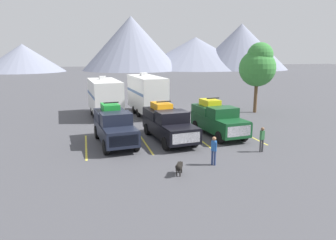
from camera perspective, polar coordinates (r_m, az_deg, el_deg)
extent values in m
plane|color=#47474C|center=(20.41, 1.33, -4.35)|extent=(240.00, 240.00, 0.00)
cube|color=black|center=(20.31, -9.76, -1.97)|extent=(2.49, 5.53, 0.92)
cube|color=black|center=(18.35, -8.67, -1.87)|extent=(2.05, 1.68, 0.08)
cube|color=black|center=(19.65, -9.58, 0.15)|extent=(2.00, 1.57, 0.82)
cube|color=slate|center=(19.11, -9.26, -0.06)|extent=(1.77, 0.40, 0.60)
cube|color=black|center=(21.53, -10.57, 0.93)|extent=(2.18, 2.64, 0.63)
cube|color=silver|center=(17.79, -8.13, -3.82)|extent=(1.69, 0.22, 0.64)
cylinder|color=black|center=(18.90, -5.92, -4.37)|extent=(0.36, 0.92, 0.89)
cylinder|color=black|center=(18.55, -11.42, -4.88)|extent=(0.36, 0.92, 0.89)
cylinder|color=black|center=(22.33, -8.30, -1.82)|extent=(0.36, 0.92, 0.89)
cylinder|color=black|center=(22.04, -12.96, -2.20)|extent=(0.36, 0.92, 0.89)
cube|color=green|center=(21.44, -10.63, 2.35)|extent=(1.24, 1.68, 0.45)
cylinder|color=black|center=(20.99, -9.16, 2.18)|extent=(0.22, 0.46, 0.44)
cylinder|color=black|center=(20.84, -11.58, 2.02)|extent=(0.22, 0.46, 0.44)
cylinder|color=black|center=(22.04, -9.73, 2.65)|extent=(0.22, 0.46, 0.44)
cylinder|color=black|center=(21.90, -12.03, 2.49)|extent=(0.22, 0.46, 0.44)
cube|color=black|center=(20.94, -10.45, 3.17)|extent=(1.00, 0.17, 0.08)
cube|color=black|center=(20.95, 0.21, -1.47)|extent=(2.63, 5.98, 0.90)
cube|color=black|center=(18.95, 2.44, -1.44)|extent=(2.15, 1.81, 0.08)
cube|color=black|center=(20.28, 0.73, 0.52)|extent=(2.10, 1.69, 0.79)
cube|color=slate|center=(19.73, 1.36, 0.30)|extent=(1.85, 0.40, 0.59)
cube|color=black|center=(22.22, -1.22, 1.30)|extent=(2.29, 2.85, 0.59)
cube|color=silver|center=(18.36, 3.38, -3.34)|extent=(1.77, 0.23, 0.63)
cylinder|color=black|center=(19.67, 4.87, -3.80)|extent=(0.36, 0.84, 0.82)
cylinder|color=black|center=(18.96, -0.41, -4.38)|extent=(0.36, 0.84, 0.82)
cylinder|color=black|center=(23.18, 0.70, -1.27)|extent=(0.36, 0.84, 0.82)
cylinder|color=black|center=(22.57, -3.86, -1.67)|extent=(0.36, 0.84, 0.82)
cube|color=orange|center=(22.13, -1.23, 2.62)|extent=(1.31, 1.81, 0.45)
cylinder|color=black|center=(21.75, 0.45, 2.44)|extent=(0.22, 0.46, 0.44)
cylinder|color=black|center=(21.43, -1.90, 2.28)|extent=(0.22, 0.46, 0.44)
cylinder|color=black|center=(22.83, -0.60, 2.91)|extent=(0.22, 0.46, 0.44)
cylinder|color=black|center=(22.53, -2.85, 2.77)|extent=(0.22, 0.46, 0.44)
cube|color=black|center=(21.62, -0.81, 3.40)|extent=(1.05, 0.18, 0.08)
cube|color=#144723|center=(22.38, 9.36, -0.63)|extent=(2.50, 5.38, 0.98)
cube|color=#144723|center=(20.70, 11.98, -0.29)|extent=(2.06, 1.64, 0.08)
cube|color=#144723|center=(21.81, 10.05, 1.33)|extent=(2.01, 1.53, 0.76)
cube|color=slate|center=(21.34, 10.79, 1.17)|extent=(1.78, 0.38, 0.56)
cube|color=#144723|center=(23.43, 7.73, 1.97)|extent=(2.19, 2.57, 0.60)
cube|color=silver|center=(20.24, 12.97, -2.02)|extent=(1.71, 0.22, 0.68)
cylinder|color=black|center=(21.52, 13.79, -2.68)|extent=(0.36, 0.85, 0.83)
cylinder|color=black|center=(20.56, 9.52, -3.19)|extent=(0.36, 0.85, 0.83)
cylinder|color=black|center=(24.43, 9.15, -0.70)|extent=(0.36, 0.85, 0.83)
cylinder|color=black|center=(23.59, 5.24, -1.06)|extent=(0.36, 0.85, 0.83)
cube|color=yellow|center=(23.34, 7.76, 3.24)|extent=(1.25, 1.63, 0.45)
cylinder|color=black|center=(23.10, 9.37, 3.08)|extent=(0.22, 0.46, 0.44)
cylinder|color=black|center=(22.67, 7.38, 2.97)|extent=(0.22, 0.46, 0.44)
cylinder|color=black|center=(24.01, 8.12, 3.47)|extent=(0.22, 0.46, 0.44)
cylinder|color=black|center=(23.59, 6.19, 3.36)|extent=(0.22, 0.46, 0.44)
cube|color=black|center=(22.91, 8.30, 4.00)|extent=(1.01, 0.18, 0.08)
cube|color=gold|center=(20.43, -14.88, -4.75)|extent=(0.12, 5.50, 0.01)
cube|color=gold|center=(20.75, -4.35, -4.09)|extent=(0.12, 5.50, 0.01)
cube|color=gold|center=(21.74, 5.52, -3.35)|extent=(0.12, 5.50, 0.01)
cube|color=gold|center=(23.31, 14.29, -2.61)|extent=(0.12, 5.50, 0.01)
cube|color=white|center=(29.47, -11.62, 4.46)|extent=(2.97, 6.52, 2.84)
cube|color=#4C6B99|center=(29.31, -14.07, 4.58)|extent=(0.49, 6.08, 0.24)
cube|color=silver|center=(30.24, -12.01, 7.64)|extent=(0.65, 0.74, 0.30)
cube|color=#333333|center=(26.07, -10.30, -0.14)|extent=(0.21, 1.21, 0.12)
cylinder|color=black|center=(29.15, -9.05, 1.35)|extent=(0.28, 0.77, 0.76)
cylinder|color=black|center=(28.84, -13.53, 1.04)|extent=(0.28, 0.77, 0.76)
cylinder|color=black|center=(30.63, -9.57, 1.86)|extent=(0.28, 0.77, 0.76)
cylinder|color=black|center=(30.33, -13.84, 1.57)|extent=(0.28, 0.77, 0.76)
cube|color=white|center=(29.62, -3.98, 5.01)|extent=(2.80, 6.72, 3.13)
cube|color=#4C6B99|center=(29.31, -6.18, 5.20)|extent=(0.50, 6.29, 0.24)
cube|color=silver|center=(30.39, -4.53, 8.44)|extent=(0.65, 0.74, 0.30)
cube|color=#333333|center=(26.25, -1.64, 0.14)|extent=(0.21, 1.21, 0.12)
cylinder|color=black|center=(29.44, -1.53, 1.61)|extent=(0.28, 0.77, 0.76)
cylinder|color=black|center=(28.87, -5.53, 1.34)|extent=(0.28, 0.77, 0.76)
cylinder|color=black|center=(30.92, -2.43, 2.12)|extent=(0.28, 0.77, 0.76)
cylinder|color=black|center=(30.38, -6.25, 1.87)|extent=(0.28, 0.77, 0.76)
cylinder|color=#3F3F42|center=(19.49, 17.06, -4.54)|extent=(0.11, 0.11, 0.77)
cylinder|color=#3F3F42|center=(19.39, 16.69, -4.59)|extent=(0.11, 0.11, 0.77)
cube|color=#33723F|center=(19.27, 17.00, -2.69)|extent=(0.24, 0.20, 0.55)
sphere|color=brown|center=(19.17, 17.07, -1.60)|extent=(0.21, 0.21, 0.21)
cylinder|color=#33723F|center=(19.35, 17.28, -2.73)|extent=(0.09, 0.09, 0.49)
cylinder|color=#33723F|center=(19.20, 16.70, -2.80)|extent=(0.09, 0.09, 0.49)
cylinder|color=navy|center=(16.73, 8.17, -6.87)|extent=(0.11, 0.11, 0.79)
cylinder|color=navy|center=(16.65, 8.63, -6.98)|extent=(0.11, 0.11, 0.79)
cube|color=#2659A5|center=(16.48, 8.47, -4.72)|extent=(0.28, 0.29, 0.56)
sphere|color=#9E704C|center=(16.38, 8.51, -3.43)|extent=(0.21, 0.21, 0.21)
cylinder|color=#2659A5|center=(16.56, 8.10, -4.73)|extent=(0.09, 0.09, 0.50)
cylinder|color=#2659A5|center=(16.43, 8.84, -4.89)|extent=(0.09, 0.09, 0.50)
cube|color=black|center=(15.26, 2.09, -8.51)|extent=(0.51, 0.70, 0.24)
sphere|color=black|center=(14.89, 1.85, -8.66)|extent=(0.26, 0.26, 0.26)
cylinder|color=black|center=(15.58, 2.33, -7.88)|extent=(0.11, 0.16, 0.20)
cylinder|color=black|center=(15.13, 2.24, -9.82)|extent=(0.06, 0.06, 0.31)
cylinder|color=black|center=(15.16, 1.63, -9.77)|extent=(0.06, 0.06, 0.31)
cylinder|color=black|center=(15.56, 2.53, -9.18)|extent=(0.06, 0.06, 0.31)
cylinder|color=black|center=(15.58, 1.94, -9.14)|extent=(0.06, 0.06, 0.31)
cylinder|color=brown|center=(31.90, 15.87, 4.45)|extent=(0.33, 0.33, 3.48)
sphere|color=#387F38|center=(31.67, 16.15, 9.15)|extent=(3.54, 3.54, 3.54)
sphere|color=#387F38|center=(31.59, 16.63, 11.37)|extent=(2.48, 2.48, 2.48)
cone|color=gray|center=(107.25, -25.19, 10.33)|extent=(25.22, 25.22, 8.46)
cone|color=gray|center=(108.07, -6.79, 13.88)|extent=(33.01, 33.01, 17.81)
cone|color=gray|center=(117.30, 5.06, 12.23)|extent=(42.16, 42.16, 11.42)
cone|color=gray|center=(116.58, 13.33, 13.05)|extent=(32.72, 32.72, 15.89)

